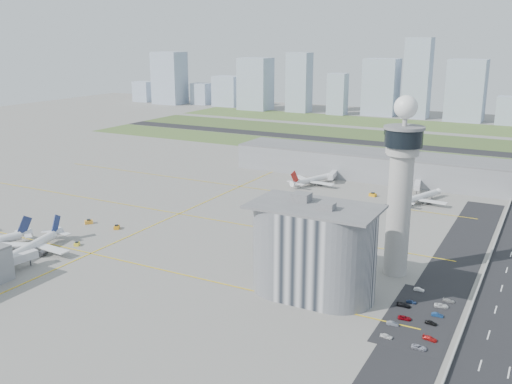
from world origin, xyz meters
The scene contains 50 objects.
ground centered at (0.00, 0.00, 0.00)m, with size 1000.00×1000.00×0.00m, color gray.
grass_strip_0 centered at (-20.00, 225.00, 0.04)m, with size 480.00×50.00×0.08m, color #486530.
grass_strip_1 centered at (-20.00, 300.00, 0.04)m, with size 480.00×60.00×0.08m, color #385327.
grass_strip_2 centered at (-20.00, 380.00, 0.04)m, with size 480.00×70.00×0.08m, color #556B32.
runway centered at (-20.00, 262.00, 0.06)m, with size 480.00×22.00×0.10m, color black.
barrier_left centered at (101.00, 0.00, 0.60)m, with size 0.60×500.00×1.20m, color #9E9E99.
landside_road centered at (90.00, -10.00, 0.04)m, with size 18.00×260.00×0.08m, color black.
parking_lot centered at (88.00, -22.00, 0.05)m, with size 20.00×44.00×0.10m, color black.
taxiway_line_h_0 centered at (-40.00, -30.00, 0.01)m, with size 260.00×0.60×0.01m, color yellow.
taxiway_line_h_1 centered at (-40.00, 30.00, 0.01)m, with size 260.00×0.60×0.01m, color yellow.
taxiway_line_h_2 centered at (-40.00, 90.00, 0.01)m, with size 260.00×0.60×0.01m, color yellow.
taxiway_line_v centered at (-40.00, 30.00, 0.01)m, with size 0.60×260.00×0.01m, color yellow.
control_tower centered at (72.00, 8.00, 35.04)m, with size 14.00×14.00×64.50m.
secondary_tower centered at (30.00, 150.00, 18.80)m, with size 8.60×8.60×31.90m.
admin_building centered at (51.99, -22.00, 15.30)m, with size 42.00×24.00×33.50m.
terminal_pier centered at (40.00, 148.00, 7.90)m, with size 210.00×32.00×15.80m.
airplane_near_c centered at (-60.28, -41.49, 5.45)m, with size 38.89×33.06×10.89m, color white, non-canonical shape.
airplane_far_a centered at (-4.55, 115.15, 5.05)m, with size 36.07×30.66×10.10m, color white, non-canonical shape.
airplane_far_b centered at (59.34, 106.30, 5.04)m, with size 35.97×30.57×10.07m, color white, non-canonical shape.
jet_bridge_near_2 centered at (-53.00, -61.00, 2.85)m, with size 14.00×3.00×5.70m, color silver, non-canonical shape.
jet_bridge_far_0 centered at (2.00, 132.00, 2.85)m, with size 14.00×3.00×5.70m, color silver, non-canonical shape.
jet_bridge_far_1 centered at (52.00, 132.00, 2.85)m, with size 14.00×3.00×5.70m, color silver, non-canonical shape.
tug_1 centered at (-51.53, -25.94, 0.82)m, with size 1.94×2.82×1.64m, color yellow, non-canonical shape.
tug_2 centered at (-67.91, -2.15, 1.05)m, with size 2.49×3.62×2.10m, color #FAA72C, non-canonical shape.
tug_3 centered at (-51.44, -1.78, 0.97)m, with size 2.28×3.32×1.93m, color orange, non-canonical shape.
tug_4 centered at (33.92, 105.77, 1.06)m, with size 2.51×3.65×2.12m, color orange, non-canonical shape.
tug_5 centered at (45.94, 88.01, 0.83)m, with size 1.96×2.85×1.66m, color gold, non-canonical shape.
car_lot_0 centered at (82.30, -39.50, 0.61)m, with size 1.45×3.61×1.23m, color silver.
car_lot_1 centered at (81.87, -31.27, 0.60)m, with size 1.28×3.67×1.21m, color slate.
car_lot_2 centered at (84.20, -26.06, 0.57)m, with size 1.89×4.09×1.14m, color maroon.
car_lot_3 centered at (81.80, -17.57, 0.64)m, with size 1.80×4.42×1.28m, color black.
car_lot_4 centered at (83.35, -13.91, 0.55)m, with size 1.30×3.24×1.10m, color navy.
car_lot_5 centered at (83.40, -3.41, 0.57)m, with size 1.21×3.47×1.14m, color white.
car_lot_6 centered at (91.97, -41.22, 0.58)m, with size 1.93×4.19×1.17m, color #9E9FAF.
car_lot_7 centered at (93.58, -34.96, 0.60)m, with size 1.68×4.13×1.20m, color #B31514.
car_lot_8 centered at (91.91, -25.36, 0.61)m, with size 1.44×3.58×1.22m, color black.
car_lot_9 centered at (92.60, -19.30, 0.59)m, with size 1.26×3.60×1.19m, color navy.
car_lot_10 centered at (92.44, -12.25, 0.62)m, with size 2.04×4.43×1.23m, color white.
car_lot_11 centered at (93.88, -7.36, 0.54)m, with size 1.52×3.75×1.09m, color #989898.
skyline_bldg_0 centered at (-377.77, 421.70, 13.25)m, with size 24.05×19.24×26.50m, color #9EADC1.
skyline_bldg_1 centered at (-331.22, 417.61, 32.80)m, with size 37.63×30.10×65.60m, color #9EADC1.
skyline_bldg_2 centered at (-291.25, 430.16, 13.39)m, with size 22.81×18.25×26.79m, color #9EADC1.
skyline_bldg_3 centered at (-252.58, 431.35, 18.47)m, with size 32.30×25.84×36.93m, color #9EADC1.
skyline_bldg_4 centered at (-204.47, 415.19, 30.18)m, with size 35.81×28.65×60.36m, color #9EADC1.
skyline_bldg_5 centered at (-150.11, 419.66, 33.44)m, with size 25.49×20.39×66.89m, color #9EADC1.
skyline_bldg_6 centered at (-102.68, 417.90, 22.60)m, with size 20.04×16.03×45.20m, color #9EADC1.
skyline_bldg_7 centered at (-59.44, 436.89, 30.61)m, with size 35.76×28.61×61.22m, color #9EADC1.
skyline_bldg_8 centered at (-19.42, 431.56, 41.69)m, with size 26.33×21.06×83.39m, color #9EADC1.
skyline_bldg_9 centered at (30.27, 432.32, 31.06)m, with size 36.96×29.57×62.11m, color #9EADC1.
skyline_bldg_10 centered at (73.27, 423.68, 13.87)m, with size 23.01×18.41×27.75m, color #9EADC1.
Camera 1 is at (118.58, -186.34, 83.24)m, focal length 40.00 mm.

